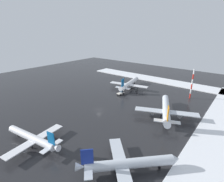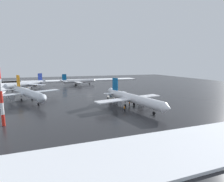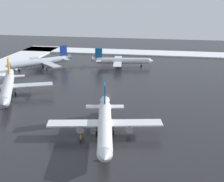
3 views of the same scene
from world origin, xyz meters
TOP-DOWN VIEW (x-y plane):
  - ground_plane at (0.00, 0.00)m, footprint 240.00×240.00m
  - snow_bank_left at (-67.00, 0.00)m, footprint 14.00×116.00m
  - airplane_far_rear at (37.63, 6.88)m, footprint 31.05×25.98m
  - airplane_parked_portside at (-34.17, -0.75)m, footprint 21.81×26.17m
  - airplane_parked_starboard at (14.16, -27.97)m, footprint 31.25×26.51m
  - airplane_distant_tail at (-24.44, -32.91)m, footprint 23.02×22.45m
  - pushback_tug at (23.60, 3.87)m, footprint 4.78×2.67m
  - ground_crew_beside_wing at (35.27, 6.67)m, footprint 0.36×0.36m
  - ground_crew_mid_apron at (40.95, 2.28)m, footprint 0.36×0.36m

SIDE VIEW (x-z plane):
  - ground_plane at x=0.00m, z-range 0.00..0.00m
  - snow_bank_left at x=-67.00m, z-range 0.00..0.52m
  - ground_crew_beside_wing at x=35.27m, z-range 0.12..1.83m
  - ground_crew_mid_apron at x=40.95m, z-range 0.12..1.83m
  - pushback_tug at x=23.60m, z-range 0.03..2.53m
  - airplane_parked_portside at x=-34.17m, z-range -1.32..6.46m
  - airplane_distant_tail at x=-24.44m, z-range -1.46..7.16m
  - airplane_far_rear at x=37.63m, z-range -1.57..7.71m
  - airplane_parked_starboard at x=14.16m, z-range -1.66..8.13m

